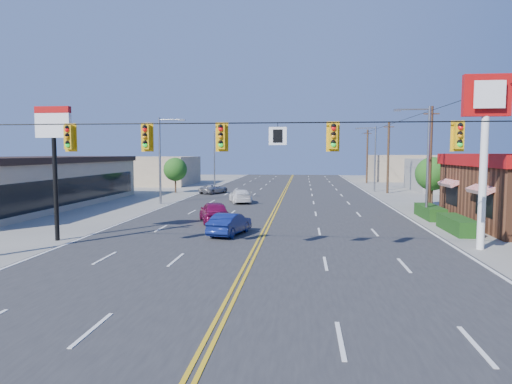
# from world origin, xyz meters

# --- Properties ---
(ground) EXTENTS (160.00, 160.00, 0.00)m
(ground) POSITION_xyz_m (0.00, 0.00, 0.00)
(ground) COLOR gray
(ground) RESTS_ON ground
(road) EXTENTS (20.00, 120.00, 0.06)m
(road) POSITION_xyz_m (0.00, 20.00, 0.03)
(road) COLOR #2D2D30
(road) RESTS_ON ground
(signal_span) EXTENTS (24.32, 0.34, 9.00)m
(signal_span) POSITION_xyz_m (-0.12, 0.00, 4.89)
(signal_span) COLOR #47301E
(signal_span) RESTS_ON ground
(kfc_pylon) EXTENTS (2.20, 0.36, 8.50)m
(kfc_pylon) POSITION_xyz_m (11.00, 4.00, 6.04)
(kfc_pylon) COLOR white
(kfc_pylon) RESTS_ON ground
(strip_mall) EXTENTS (10.40, 26.40, 4.40)m
(strip_mall) POSITION_xyz_m (-22.00, 18.00, 2.25)
(strip_mall) COLOR tan
(strip_mall) RESTS_ON ground
(pizza_hut_sign) EXTENTS (1.90, 0.30, 6.85)m
(pizza_hut_sign) POSITION_xyz_m (-11.00, 4.00, 5.18)
(pizza_hut_sign) COLOR black
(pizza_hut_sign) RESTS_ON ground
(streetlight_se) EXTENTS (2.55, 0.25, 8.00)m
(streetlight_se) POSITION_xyz_m (10.79, 14.00, 4.51)
(streetlight_se) COLOR gray
(streetlight_se) RESTS_ON ground
(streetlight_ne) EXTENTS (2.55, 0.25, 8.00)m
(streetlight_ne) POSITION_xyz_m (10.79, 38.00, 4.51)
(streetlight_ne) COLOR gray
(streetlight_ne) RESTS_ON ground
(streetlight_sw) EXTENTS (2.55, 0.25, 8.00)m
(streetlight_sw) POSITION_xyz_m (-10.79, 22.00, 4.51)
(streetlight_sw) COLOR gray
(streetlight_sw) RESTS_ON ground
(streetlight_nw) EXTENTS (2.55, 0.25, 8.00)m
(streetlight_nw) POSITION_xyz_m (-10.79, 48.00, 4.51)
(streetlight_nw) COLOR gray
(streetlight_nw) RESTS_ON ground
(utility_pole_near) EXTENTS (0.28, 0.28, 8.40)m
(utility_pole_near) POSITION_xyz_m (12.20, 18.00, 4.20)
(utility_pole_near) COLOR #47301E
(utility_pole_near) RESTS_ON ground
(utility_pole_mid) EXTENTS (0.28, 0.28, 8.40)m
(utility_pole_mid) POSITION_xyz_m (12.20, 36.00, 4.20)
(utility_pole_mid) COLOR #47301E
(utility_pole_mid) RESTS_ON ground
(utility_pole_far) EXTENTS (0.28, 0.28, 8.40)m
(utility_pole_far) POSITION_xyz_m (12.20, 54.00, 4.20)
(utility_pole_far) COLOR #47301E
(utility_pole_far) RESTS_ON ground
(tree_kfc_rear) EXTENTS (2.94, 2.94, 4.41)m
(tree_kfc_rear) POSITION_xyz_m (13.50, 22.00, 2.93)
(tree_kfc_rear) COLOR #47301E
(tree_kfc_rear) RESTS_ON ground
(tree_west) EXTENTS (2.80, 2.80, 4.20)m
(tree_west) POSITION_xyz_m (-13.00, 34.00, 2.79)
(tree_west) COLOR #47301E
(tree_west) RESTS_ON ground
(bld_east_mid) EXTENTS (12.00, 10.00, 4.00)m
(bld_east_mid) POSITION_xyz_m (22.00, 40.00, 2.00)
(bld_east_mid) COLOR gray
(bld_east_mid) RESTS_ON ground
(bld_west_far) EXTENTS (11.00, 12.00, 4.20)m
(bld_west_far) POSITION_xyz_m (-20.00, 48.00, 2.10)
(bld_west_far) COLOR tan
(bld_west_far) RESTS_ON ground
(bld_east_far) EXTENTS (10.00, 10.00, 4.40)m
(bld_east_far) POSITION_xyz_m (19.00, 62.00, 2.20)
(bld_east_far) COLOR tan
(bld_east_far) RESTS_ON ground
(car_magenta) EXTENTS (2.97, 4.57, 1.45)m
(car_magenta) POSITION_xyz_m (-3.71, 10.94, 0.72)
(car_magenta) COLOR maroon
(car_magenta) RESTS_ON ground
(car_blue) EXTENTS (2.16, 4.02, 1.26)m
(car_blue) POSITION_xyz_m (-1.90, 6.40, 0.63)
(car_blue) COLOR navy
(car_blue) RESTS_ON ground
(car_white) EXTENTS (2.90, 4.66, 1.26)m
(car_white) POSITION_xyz_m (-3.67, 23.33, 0.63)
(car_white) COLOR white
(car_white) RESTS_ON ground
(car_silver) EXTENTS (3.28, 4.32, 1.09)m
(car_silver) POSITION_xyz_m (-8.06, 32.68, 0.55)
(car_silver) COLOR #9F9FA4
(car_silver) RESTS_ON ground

